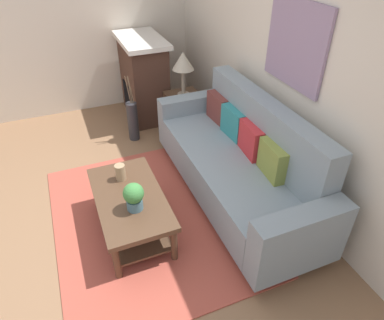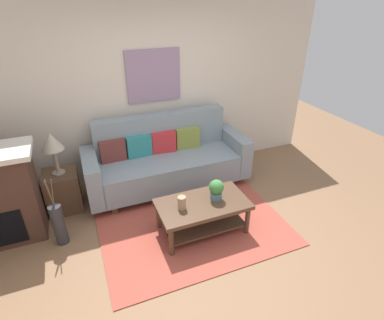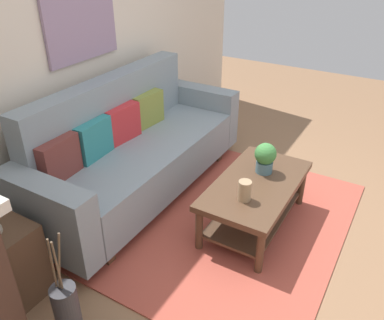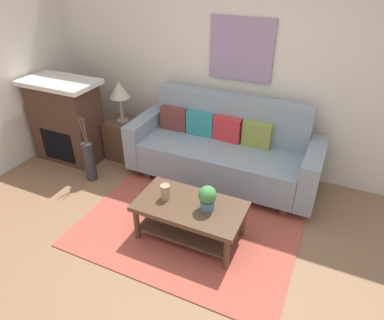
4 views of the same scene
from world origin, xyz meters
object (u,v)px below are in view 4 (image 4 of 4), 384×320
throw_pillow_olive (257,135)px  framed_painting (242,50)px  throw_pillow_maroon (174,118)px  tabletop_vase (165,192)px  potted_plant_tabletop (207,197)px  fireplace (67,120)px  couch (224,150)px  throw_pillow_crimson (228,129)px  side_table (125,139)px  throw_pillow_teal (200,123)px  table_lamp (119,91)px  floor_vase (90,162)px  coffee_table (190,213)px

throw_pillow_olive → framed_painting: size_ratio=0.45×
throw_pillow_maroon → tabletop_vase: 1.42m
potted_plant_tabletop → fireplace: fireplace is taller
couch → potted_plant_tabletop: couch is taller
throw_pillow_maroon → fireplace: size_ratio=0.31×
throw_pillow_crimson → framed_painting: size_ratio=0.45×
side_table → throw_pillow_olive: bearing=4.6°
throw_pillow_teal → throw_pillow_olive: bearing=0.0°
throw_pillow_maroon → potted_plant_tabletop: bearing=-51.7°
side_table → table_lamp: (0.00, 0.00, 0.71)m
throw_pillow_maroon → throw_pillow_olive: 1.14m
floor_vase → tabletop_vase: bearing=-18.1°
tabletop_vase → coffee_table: bearing=2.1°
couch → potted_plant_tabletop: (0.25, -1.15, 0.14)m
tabletop_vase → side_table: bearing=138.5°
throw_pillow_crimson → throw_pillow_olive: bearing=0.0°
floor_vase → side_table: bearing=84.2°
tabletop_vase → framed_painting: bearing=83.1°
throw_pillow_olive → floor_vase: (-1.95, -0.85, -0.41)m
coffee_table → potted_plant_tabletop: 0.31m
throw_pillow_olive → framed_painting: bearing=138.0°
side_table → fireplace: fireplace is taller
coffee_table → framed_painting: framed_painting is taller
throw_pillow_teal → throw_pillow_crimson: 0.38m
throw_pillow_olive → coffee_table: throw_pillow_olive is taller
couch → side_table: bearing=-179.0°
framed_painting → table_lamp: bearing=-161.8°
couch → table_lamp: table_lamp is taller
side_table → floor_vase: size_ratio=1.05×
throw_pillow_olive → tabletop_vase: size_ratio=2.23×
coffee_table → tabletop_vase: bearing=-177.9°
throw_pillow_teal → side_table: bearing=-172.3°
throw_pillow_olive → potted_plant_tabletop: throw_pillow_olive is taller
floor_vase → couch: bearing=24.9°
throw_pillow_maroon → throw_pillow_teal: (0.38, 0.00, 0.00)m
side_table → fireplace: (-0.69, -0.35, 0.31)m
throw_pillow_crimson → side_table: size_ratio=0.64×
throw_pillow_crimson → tabletop_vase: (-0.20, -1.30, -0.17)m
fireplace → throw_pillow_teal: bearing=15.5°
floor_vase → throw_pillow_teal: bearing=35.6°
throw_pillow_crimson → throw_pillow_olive: (0.38, 0.00, 0.00)m
fireplace → throw_pillow_olive: bearing=11.0°
throw_pillow_maroon → throw_pillow_crimson: bearing=0.0°
potted_plant_tabletop → side_table: bearing=147.2°
throw_pillow_crimson → fireplace: fireplace is taller
fireplace → table_lamp: bearing=26.8°
potted_plant_tabletop → floor_vase: size_ratio=0.49×
floor_vase → framed_painting: size_ratio=0.67×
throw_pillow_crimson → fireplace: (-2.19, -0.50, -0.09)m
couch → floor_vase: bearing=-155.1°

